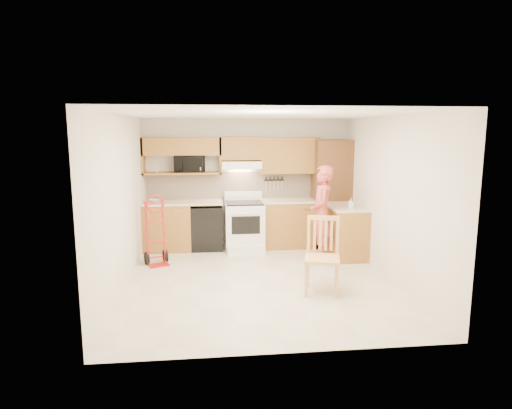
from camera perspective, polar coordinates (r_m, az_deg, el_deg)
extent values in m
cube|color=beige|center=(6.79, 0.47, -9.98)|extent=(4.00, 4.50, 0.02)
cube|color=white|center=(6.41, 0.50, 11.78)|extent=(4.00, 4.50, 0.02)
cube|color=beige|center=(8.71, -1.26, 2.88)|extent=(4.00, 0.02, 2.50)
cube|color=beige|center=(4.29, 4.04, -4.09)|extent=(4.00, 0.02, 2.50)
cube|color=beige|center=(6.56, -17.24, 0.26)|extent=(0.02, 4.50, 2.50)
cube|color=beige|center=(7.00, 17.04, 0.83)|extent=(0.02, 4.50, 2.50)
cube|color=beige|center=(8.69, -1.25, 2.53)|extent=(3.92, 0.03, 0.55)
cube|color=#9F6A24|center=(8.54, -11.49, -2.89)|extent=(0.90, 0.60, 0.90)
cube|color=black|center=(8.51, -6.44, -2.98)|extent=(0.60, 0.60, 0.85)
cube|color=#9F6A24|center=(8.65, 4.43, -2.57)|extent=(1.14, 0.60, 0.90)
cube|color=beige|center=(8.43, -9.56, 0.26)|extent=(1.50, 0.63, 0.04)
cube|color=beige|center=(8.56, 4.47, 0.51)|extent=(1.14, 0.63, 0.04)
cube|color=#9F6A24|center=(8.10, 11.55, -3.56)|extent=(0.60, 1.00, 0.90)
cube|color=beige|center=(8.01, 11.66, -0.29)|extent=(0.63, 1.00, 0.04)
cube|color=brown|center=(8.73, 9.77, 1.44)|extent=(0.70, 0.60, 2.10)
cube|color=#9F6A24|center=(8.46, -9.71, 7.51)|extent=(1.50, 0.33, 0.34)
cube|color=#9F6A24|center=(8.49, -9.62, 4.07)|extent=(1.50, 0.33, 0.04)
cube|color=#9F6A24|center=(8.47, -1.99, 7.37)|extent=(0.76, 0.33, 0.44)
cube|color=#9F6A24|center=(8.60, 4.38, 6.45)|extent=(1.14, 0.33, 0.70)
cube|color=white|center=(8.43, -1.95, 5.25)|extent=(0.76, 0.46, 0.14)
imported|color=black|center=(8.47, -8.73, 5.31)|extent=(0.60, 0.43, 0.32)
imported|color=#C14941|center=(7.65, 8.61, -1.24)|extent=(0.50, 0.67, 1.69)
imported|color=white|center=(7.73, 12.32, 0.17)|extent=(0.09, 0.09, 0.18)
imported|color=white|center=(8.47, -13.19, 0.49)|extent=(0.23, 0.23, 0.05)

